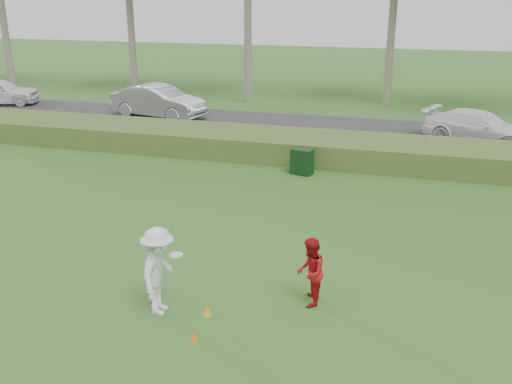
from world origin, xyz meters
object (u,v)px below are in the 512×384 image
(player_red, at_px, (310,272))
(cone_orange, at_px, (194,336))
(player_white, at_px, (159,271))
(car_right, at_px, (480,127))
(utility_cabinet, at_px, (302,162))
(car_mid, at_px, (158,101))
(cone_yellow, at_px, (207,311))

(player_red, xyz_separation_m, cone_orange, (-1.83, -1.96, -0.65))
(player_white, height_order, car_right, player_white)
(player_red, bearing_deg, utility_cabinet, -173.41)
(car_mid, bearing_deg, player_red, -134.37)
(car_mid, bearing_deg, cone_yellow, -140.72)
(cone_orange, height_order, cone_yellow, cone_yellow)
(player_red, distance_m, cone_yellow, 2.27)
(player_red, relative_size, cone_orange, 7.82)
(player_white, xyz_separation_m, car_right, (7.33, 16.40, -0.19))
(player_red, height_order, cone_orange, player_red)
(player_red, height_order, cone_yellow, player_red)
(player_white, height_order, player_red, player_white)
(cone_yellow, xyz_separation_m, car_mid, (-9.25, 17.29, 0.78))
(cone_orange, xyz_separation_m, utility_cabinet, (-0.20, 10.85, 0.37))
(player_red, distance_m, car_right, 15.87)
(cone_yellow, height_order, utility_cabinet, utility_cabinet)
(player_white, xyz_separation_m, player_red, (2.90, 1.16, -0.19))
(player_white, height_order, utility_cabinet, player_white)
(player_red, xyz_separation_m, utility_cabinet, (-2.03, 8.90, -0.28))
(cone_orange, relative_size, cone_yellow, 0.85)
(player_white, distance_m, player_red, 3.13)
(player_red, relative_size, utility_cabinet, 1.59)
(player_white, xyz_separation_m, utility_cabinet, (0.86, 10.06, -0.47))
(car_right, bearing_deg, cone_yellow, -179.55)
(cone_orange, bearing_deg, cone_yellow, 95.17)
(player_red, xyz_separation_m, cone_yellow, (-1.92, -1.04, -0.64))
(cone_yellow, relative_size, car_mid, 0.04)
(player_white, distance_m, cone_orange, 1.57)
(player_red, height_order, car_right, player_red)
(cone_orange, bearing_deg, utility_cabinet, 91.04)
(cone_orange, distance_m, cone_yellow, 0.92)
(car_right, bearing_deg, player_white, 177.68)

